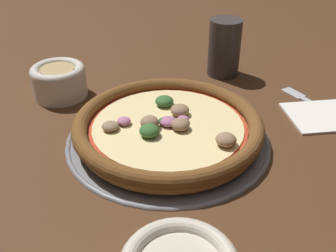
% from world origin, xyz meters
% --- Properties ---
extents(ground_plane, '(3.00, 3.00, 0.00)m').
position_xyz_m(ground_plane, '(0.00, 0.00, 0.00)').
color(ground_plane, '#4C2D19').
extents(pizza_tray, '(0.32, 0.32, 0.01)m').
position_xyz_m(pizza_tray, '(0.00, 0.00, 0.00)').
color(pizza_tray, gray).
rests_on(pizza_tray, ground_plane).
extents(pizza, '(0.30, 0.30, 0.04)m').
position_xyz_m(pizza, '(0.00, -0.00, 0.02)').
color(pizza, '#A86B33').
rests_on(pizza, pizza_tray).
extents(bowl_near, '(0.10, 0.10, 0.06)m').
position_xyz_m(bowl_near, '(-0.23, 0.11, 0.03)').
color(bowl_near, silver).
rests_on(bowl_near, ground_plane).
extents(drinking_cup, '(0.07, 0.07, 0.12)m').
position_xyz_m(drinking_cup, '(0.07, 0.26, 0.06)').
color(drinking_cup, '#383333').
rests_on(drinking_cup, ground_plane).
extents(napkin, '(0.17, 0.14, 0.01)m').
position_xyz_m(napkin, '(0.27, 0.12, 0.00)').
color(napkin, white).
rests_on(napkin, ground_plane).
extents(fork, '(0.12, 0.14, 0.00)m').
position_xyz_m(fork, '(0.25, 0.16, 0.00)').
color(fork, '#B7B7BC').
rests_on(fork, ground_plane).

